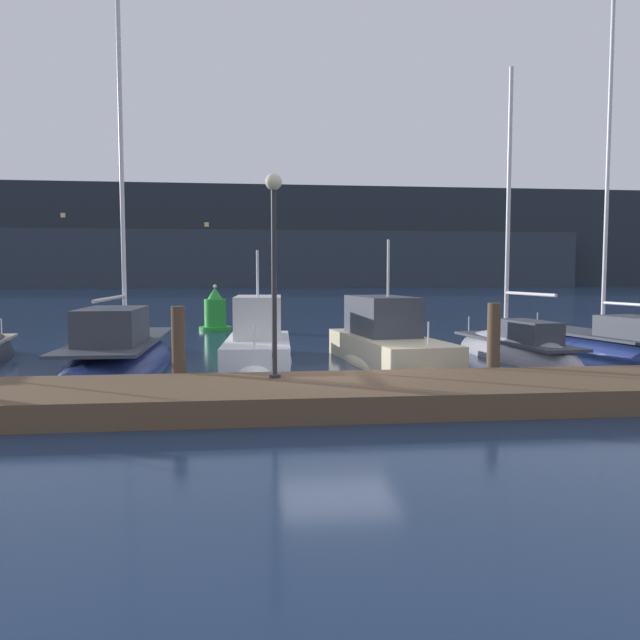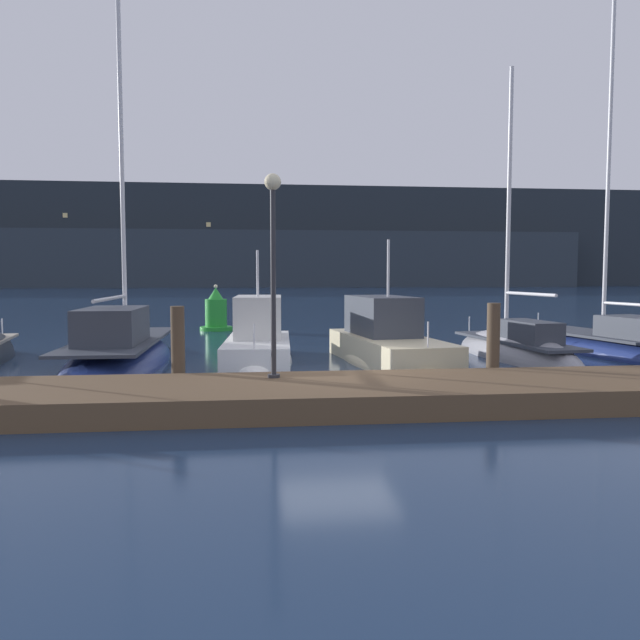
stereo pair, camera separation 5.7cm
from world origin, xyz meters
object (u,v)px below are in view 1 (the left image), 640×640
sailboat_berth_8 (620,351)px  channel_buoy (215,313)px  sailboat_berth_7 (515,356)px  dock_lamppost (274,241)px  motorboat_berth_5 (258,351)px  sailboat_berth_4 (120,358)px  motorboat_berth_6 (388,353)px

sailboat_berth_8 → channel_buoy: 15.87m
sailboat_berth_7 → sailboat_berth_8: sailboat_berth_8 is taller
sailboat_berth_7 → sailboat_berth_8: 3.54m
dock_lamppost → sailboat_berth_7: bearing=35.4°
motorboat_berth_5 → sailboat_berth_8: (10.83, 0.04, -0.16)m
channel_buoy → dock_lamppost: (1.90, -15.24, 2.32)m
sailboat_berth_8 → dock_lamppost: 12.30m
sailboat_berth_4 → motorboat_berth_5: sailboat_berth_4 is taller
sailboat_berth_4 → sailboat_berth_7: bearing=-1.4°
motorboat_berth_6 → sailboat_berth_4: bearing=174.8°
sailboat_berth_7 → sailboat_berth_8: (3.51, 0.45, 0.03)m
sailboat_berth_4 → motorboat_berth_5: (3.71, 0.15, 0.12)m
channel_buoy → motorboat_berth_6: bearing=-63.9°
channel_buoy → sailboat_berth_4: bearing=-101.6°
channel_buoy → sailboat_berth_8: bearing=-37.9°
sailboat_berth_4 → motorboat_berth_6: bearing=-5.2°
motorboat_berth_5 → dock_lamppost: dock_lamppost is taller
sailboat_berth_8 → channel_buoy: (-12.50, 9.75, 0.60)m
motorboat_berth_6 → dock_lamppost: 6.33m
motorboat_berth_5 → channel_buoy: motorboat_berth_5 is taller
motorboat_berth_5 → sailboat_berth_7: size_ratio=0.60×
motorboat_berth_5 → sailboat_berth_7: (7.33, -0.42, -0.19)m
motorboat_berth_5 → channel_buoy: bearing=99.7°
sailboat_berth_7 → motorboat_berth_5: bearing=176.8°
channel_buoy → dock_lamppost: dock_lamppost is taller
motorboat_berth_5 → sailboat_berth_8: sailboat_berth_8 is taller
motorboat_berth_5 → dock_lamppost: 6.12m
sailboat_berth_8 → channel_buoy: sailboat_berth_8 is taller
sailboat_berth_4 → sailboat_berth_7: 11.04m
sailboat_berth_4 → motorboat_berth_6: (7.23, -0.66, 0.11)m
motorboat_berth_6 → dock_lamppost: bearing=-125.3°
motorboat_berth_6 → channel_buoy: 11.80m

